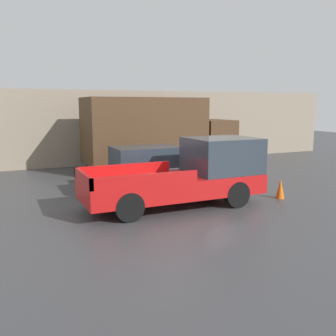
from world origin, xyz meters
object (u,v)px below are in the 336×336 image
pickup_truck (191,174)px  car (144,168)px  delivery_truck (155,132)px  traffic_cone (280,188)px

pickup_truck → car: (-0.56, 2.68, -0.18)m
delivery_truck → pickup_truck: bearing=-102.9°
traffic_cone → pickup_truck: bearing=169.7°
pickup_truck → traffic_cone: 3.23m
car → delivery_truck: size_ratio=0.60×
pickup_truck → car: 2.75m
pickup_truck → delivery_truck: bearing=77.1°
delivery_truck → traffic_cone: delivery_truck is taller
car → traffic_cone: size_ratio=6.53×
pickup_truck → delivery_truck: 6.64m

